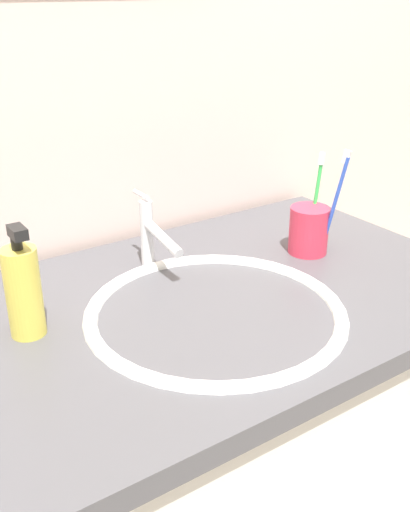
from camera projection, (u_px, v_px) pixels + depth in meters
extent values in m
cube|color=beige|center=(108.00, 76.00, 1.14)|extent=(2.18, 0.04, 2.40)
cube|color=silver|center=(208.00, 496.00, 1.21)|extent=(0.94, 0.56, 0.84)
cube|color=#4C4C51|center=(209.00, 305.00, 1.02)|extent=(0.98, 0.60, 0.04)
ellipsoid|color=white|center=(215.00, 343.00, 0.99)|extent=(0.37, 0.37, 0.11)
torus|color=white|center=(216.00, 313.00, 0.96)|extent=(0.42, 0.42, 0.02)
cylinder|color=#595B60|center=(215.00, 369.00, 1.01)|extent=(0.03, 0.03, 0.01)
cylinder|color=silver|center=(147.00, 234.00, 1.10)|extent=(0.02, 0.02, 0.13)
cylinder|color=silver|center=(162.00, 237.00, 1.06)|extent=(0.02, 0.12, 0.04)
cylinder|color=silver|center=(141.00, 195.00, 1.09)|extent=(0.01, 0.05, 0.01)
cylinder|color=#D8334C|center=(309.00, 230.00, 1.17)|extent=(0.08, 0.08, 0.09)
cylinder|color=blue|center=(332.00, 206.00, 1.12)|extent=(0.02, 0.04, 0.20)
cube|color=white|center=(346.00, 157.00, 1.07)|extent=(0.01, 0.02, 0.03)
cylinder|color=green|center=(315.00, 204.00, 1.17)|extent=(0.04, 0.03, 0.17)
cube|color=white|center=(322.00, 158.00, 1.15)|extent=(0.02, 0.01, 0.03)
cylinder|color=#DBCC4C|center=(24.00, 293.00, 0.88)|extent=(0.05, 0.05, 0.14)
cylinder|color=black|center=(17.00, 243.00, 0.85)|extent=(0.02, 0.02, 0.02)
cube|color=black|center=(18.00, 232.00, 0.83)|extent=(0.02, 0.04, 0.02)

